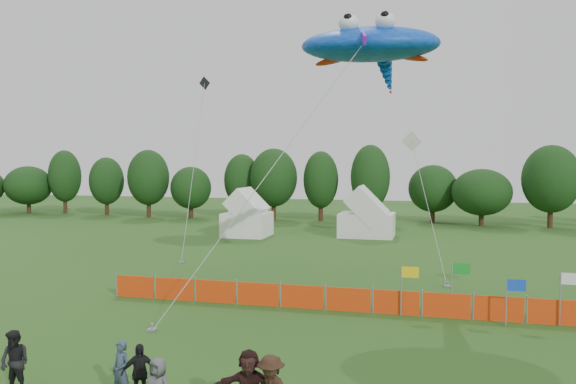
% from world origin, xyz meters
% --- Properties ---
extents(treeline, '(104.57, 8.78, 8.36)m').
position_xyz_m(treeline, '(1.61, 44.93, 4.18)').
color(treeline, '#382314').
rests_on(treeline, ground).
extents(tent_left, '(3.74, 3.74, 3.30)m').
position_xyz_m(tent_left, '(-10.10, 31.26, 1.67)').
color(tent_left, white).
rests_on(tent_left, ground).
extents(tent_right, '(4.65, 3.72, 3.28)m').
position_xyz_m(tent_right, '(-0.14, 33.49, 1.66)').
color(tent_right, white).
rests_on(tent_right, ground).
extents(barrier_fence, '(21.90, 0.06, 1.00)m').
position_xyz_m(barrier_fence, '(1.79, 9.22, 0.50)').
color(barrier_fence, red).
rests_on(barrier_fence, ground).
extents(flag_row, '(6.73, 0.64, 2.26)m').
position_xyz_m(flag_row, '(7.14, 9.03, 1.40)').
color(flag_row, gray).
rests_on(flag_row, ground).
extents(spectator_a, '(0.69, 0.58, 1.60)m').
position_xyz_m(spectator_a, '(-2.71, -1.16, 0.80)').
color(spectator_a, '#313F52').
rests_on(spectator_a, ground).
extents(spectator_b, '(0.87, 0.69, 1.74)m').
position_xyz_m(spectator_b, '(-5.73, -1.50, 0.87)').
color(spectator_b, black).
rests_on(spectator_b, ground).
extents(spectator_d, '(0.98, 0.80, 1.56)m').
position_xyz_m(spectator_d, '(-2.20, -1.12, 0.78)').
color(spectator_d, black).
rests_on(spectator_d, ground).
extents(stingray_kite, '(10.76, 16.48, 12.92)m').
position_xyz_m(stingray_kite, '(2.34, 12.84, 11.74)').
color(stingray_kite, blue).
rests_on(stingray_kite, ground).
extents(small_kite_white, '(2.98, 9.34, 8.40)m').
position_xyz_m(small_kite_white, '(4.38, 21.79, 5.83)').
color(small_kite_white, white).
rests_on(small_kite_white, ground).
extents(small_kite_dark, '(0.89, 4.29, 12.19)m').
position_xyz_m(small_kite_dark, '(-10.01, 20.41, 7.07)').
color(small_kite_dark, black).
rests_on(small_kite_dark, ground).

